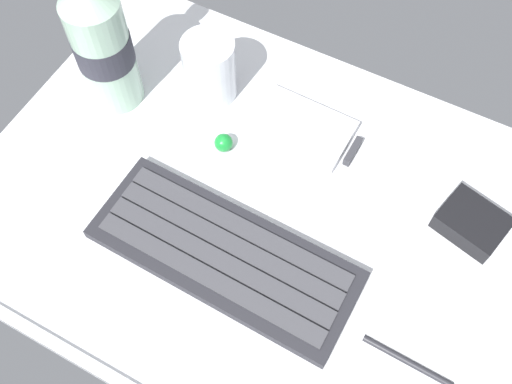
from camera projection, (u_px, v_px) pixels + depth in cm
name	position (u px, v px, depth cm)	size (l,w,h in cm)	color
ground_plane	(255.00, 210.00, 66.98)	(64.00, 48.00, 2.80)	silver
keyboard	(226.00, 255.00, 62.39)	(29.28, 11.75, 1.70)	#232328
handheld_device	(306.00, 130.00, 70.33)	(12.94, 7.90, 1.50)	silver
juice_cup	(210.00, 71.00, 70.62)	(6.40, 6.40, 8.50)	silver
water_bottle	(102.00, 44.00, 65.95)	(6.73, 6.73, 20.80)	#9EC1A8
charger_block	(472.00, 223.00, 63.78)	(7.00, 5.60, 2.40)	black
trackball_mouse	(224.00, 143.00, 68.97)	(2.20, 2.20, 2.20)	#198C33
stylus_pen	(408.00, 361.00, 57.47)	(0.70, 0.70, 9.50)	#26262B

